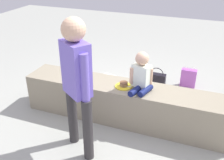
% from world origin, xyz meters
% --- Properties ---
extents(ground_plane, '(12.00, 12.00, 0.00)m').
position_xyz_m(ground_plane, '(0.00, 0.00, 0.00)').
color(ground_plane, '#9EA097').
extents(concrete_ledge, '(2.69, 0.47, 0.51)m').
position_xyz_m(concrete_ledge, '(0.00, 0.00, 0.25)').
color(concrete_ledge, gray).
rests_on(concrete_ledge, ground_plane).
extents(child_seated, '(0.29, 0.34, 0.48)m').
position_xyz_m(child_seated, '(0.21, -0.02, 0.72)').
color(child_seated, navy).
rests_on(child_seated, concrete_ledge).
extents(adult_standing, '(0.39, 0.33, 1.52)m').
position_xyz_m(adult_standing, '(-0.28, -0.73, 0.92)').
color(adult_standing, '#302D2E').
rests_on(adult_standing, ground_plane).
extents(cake_plate, '(0.22, 0.22, 0.07)m').
position_xyz_m(cake_plate, '(-0.01, -0.03, 0.53)').
color(cake_plate, yellow).
rests_on(cake_plate, concrete_ledge).
extents(gift_bag, '(0.24, 0.11, 0.35)m').
position_xyz_m(gift_bag, '(0.69, 1.26, 0.15)').
color(gift_bag, '#B259BF').
rests_on(gift_bag, ground_plane).
extents(water_bottle_near_gift, '(0.06, 0.06, 0.19)m').
position_xyz_m(water_bottle_near_gift, '(1.00, 0.50, 0.09)').
color(water_bottle_near_gift, silver).
rests_on(water_bottle_near_gift, ground_plane).
extents(party_cup_red, '(0.07, 0.07, 0.09)m').
position_xyz_m(party_cup_red, '(-0.26, 0.75, 0.05)').
color(party_cup_red, red).
rests_on(party_cup_red, ground_plane).
extents(cake_box_white, '(0.40, 0.38, 0.11)m').
position_xyz_m(cake_box_white, '(-0.58, 0.87, 0.06)').
color(cake_box_white, white).
rests_on(cake_box_white, ground_plane).
extents(handbag_black_leather, '(0.30, 0.11, 0.34)m').
position_xyz_m(handbag_black_leather, '(0.20, 1.07, 0.12)').
color(handbag_black_leather, black).
rests_on(handbag_black_leather, ground_plane).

